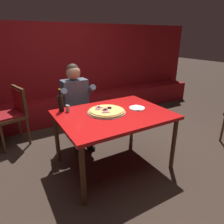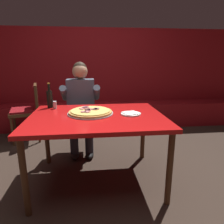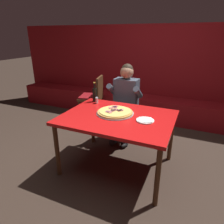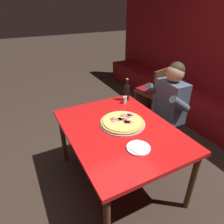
# 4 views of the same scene
# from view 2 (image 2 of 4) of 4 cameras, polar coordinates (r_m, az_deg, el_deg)

# --- Properties ---
(ground_plane) EXTENTS (24.00, 24.00, 0.00)m
(ground_plane) POSITION_cam_2_polar(r_m,az_deg,el_deg) (2.37, -3.98, -18.64)
(ground_plane) COLOR #33261E
(booth_wall_panel) EXTENTS (6.80, 0.16, 1.90)m
(booth_wall_panel) POSITION_cam_2_polar(r_m,az_deg,el_deg) (4.17, -5.58, 9.84)
(booth_wall_panel) COLOR maroon
(booth_wall_panel) RESTS_ON ground_plane
(booth_bench) EXTENTS (6.46, 0.48, 0.46)m
(booth_bench) POSITION_cam_2_polar(r_m,az_deg,el_deg) (3.99, -5.24, -0.92)
(booth_bench) COLOR maroon
(booth_bench) RESTS_ON ground_plane
(main_dining_table) EXTENTS (1.37, 1.03, 0.75)m
(main_dining_table) POSITION_cam_2_polar(r_m,az_deg,el_deg) (2.08, -4.31, -2.80)
(main_dining_table) COLOR #4C2D19
(main_dining_table) RESTS_ON ground_plane
(pizza) EXTENTS (0.48, 0.48, 0.05)m
(pizza) POSITION_cam_2_polar(r_m,az_deg,el_deg) (2.12, -6.18, 0.02)
(pizza) COLOR #9E9EA3
(pizza) RESTS_ON main_dining_table
(plate_white_paper) EXTENTS (0.21, 0.21, 0.02)m
(plate_white_paper) POSITION_cam_2_polar(r_m,az_deg,el_deg) (2.08, 5.40, -0.47)
(plate_white_paper) COLOR white
(plate_white_paper) RESTS_ON main_dining_table
(beer_bottle) EXTENTS (0.07, 0.07, 0.29)m
(beer_bottle) POSITION_cam_2_polar(r_m,az_deg,el_deg) (2.47, -17.37, 3.74)
(beer_bottle) COLOR black
(beer_bottle) RESTS_ON main_dining_table
(shaker_parmesan) EXTENTS (0.04, 0.04, 0.09)m
(shaker_parmesan) POSITION_cam_2_polar(r_m,az_deg,el_deg) (2.40, -15.94, 1.80)
(shaker_parmesan) COLOR silver
(shaker_parmesan) RESTS_ON main_dining_table
(shaker_red_pepper_flakes) EXTENTS (0.04, 0.04, 0.09)m
(shaker_red_pepper_flakes) POSITION_cam_2_polar(r_m,az_deg,el_deg) (2.42, -16.07, 1.91)
(shaker_red_pepper_flakes) COLOR silver
(shaker_red_pepper_flakes) RESTS_ON main_dining_table
(diner_seated_blue_shirt) EXTENTS (0.53, 0.53, 1.27)m
(diner_seated_blue_shirt) POSITION_cam_2_polar(r_m,az_deg,el_deg) (2.81, -8.88, 2.29)
(diner_seated_blue_shirt) COLOR black
(diner_seated_blue_shirt) RESTS_ON ground_plane
(dining_chair_near_left) EXTENTS (0.53, 0.53, 0.92)m
(dining_chair_near_left) POSITION_cam_2_polar(r_m,az_deg,el_deg) (3.51, -22.63, 1.25)
(dining_chair_near_left) COLOR #4C2D19
(dining_chair_near_left) RESTS_ON ground_plane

